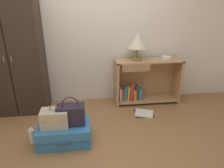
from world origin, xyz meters
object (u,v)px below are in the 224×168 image
table_lamp (137,42)px  open_book_on_floor (144,113)px  bowl (166,58)px  bottle (32,136)px  wardrobe (13,55)px  suitcase_large (65,133)px  bookshelf (144,82)px  handbag (71,114)px  train_case (55,118)px

table_lamp → open_book_on_floor: size_ratio=1.25×
bowl → open_book_on_floor: bowl is taller
table_lamp → bottle: bearing=-147.7°
wardrobe → suitcase_large: bearing=-50.1°
bookshelf → handbag: size_ratio=3.02×
suitcase_large → handbag: bearing=4.1°
wardrobe → open_book_on_floor: 2.22m
table_lamp → train_case: size_ratio=1.36×
table_lamp → bowl: (0.51, -0.02, -0.27)m
open_book_on_floor → table_lamp: bearing=97.3°
train_case → bottle: bearing=172.9°
bottle → open_book_on_floor: bottle is taller
table_lamp → train_case: (-1.24, -1.02, -0.70)m
wardrobe → bowl: size_ratio=11.06×
table_lamp → bottle: 2.07m
wardrobe → handbag: bearing=-46.5°
bookshelf → bowl: bowl is taller
bottle → open_book_on_floor: size_ratio=0.64×
bookshelf → bottle: 1.99m
suitcase_large → bottle: (-0.41, 0.01, -0.02)m
suitcase_large → train_case: (-0.10, -0.03, 0.24)m
table_lamp → train_case: bearing=-140.5°
suitcase_large → bottle: 0.41m
bookshelf → open_book_on_floor: size_ratio=3.21×
bowl → bottle: bowl is taller
bookshelf → table_lamp: bearing=-176.8°
wardrobe → train_case: wardrobe is taller
handbag → open_book_on_floor: (1.10, 0.54, -0.38)m
train_case → open_book_on_floor: 1.46m
wardrobe → bowl: bearing=0.8°
bowl → suitcase_large: 2.03m
wardrobe → bottle: 1.30m
bowl → wardrobe: bearing=-179.2°
table_lamp → wardrobe: bearing=-178.5°
wardrobe → bookshelf: wardrobe is taller
bowl → open_book_on_floor: 1.01m
suitcase_large → train_case: size_ratio=2.04×
train_case → bookshelf: bearing=36.4°
bowl → handbag: bowl is taller
bowl → bottle: 2.38m
suitcase_large → train_case: bearing=-162.5°
open_book_on_floor → suitcase_large: bearing=-155.5°
suitcase_large → train_case: 0.26m
open_book_on_floor → wardrobe: bearing=168.8°
bottle → table_lamp: bearing=32.3°
bookshelf → suitcase_large: size_ratio=1.71×
table_lamp → bowl: bearing=-1.8°
bottle → open_book_on_floor: 1.70m
bookshelf → train_case: 1.73m
train_case → bowl: bearing=29.9°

